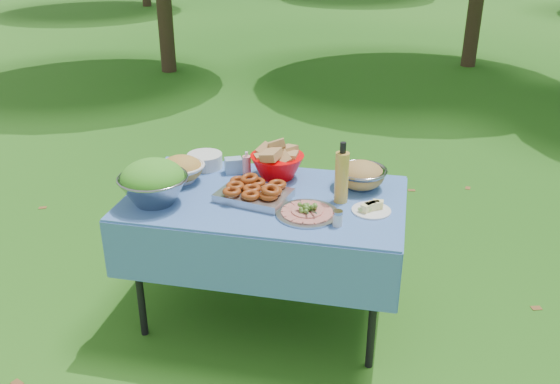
# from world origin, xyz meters

# --- Properties ---
(ground) EXTENTS (80.00, 80.00, 0.00)m
(ground) POSITION_xyz_m (0.00, 0.00, 0.00)
(ground) COLOR #0D3E0B
(ground) RESTS_ON ground
(picnic_table) EXTENTS (1.46, 0.86, 0.76)m
(picnic_table) POSITION_xyz_m (0.00, 0.00, 0.38)
(picnic_table) COLOR #82BFFA
(picnic_table) RESTS_ON ground
(salad_bowl) EXTENTS (0.38, 0.38, 0.23)m
(salad_bowl) POSITION_xyz_m (-0.54, -0.19, 0.88)
(salad_bowl) COLOR gray
(salad_bowl) RESTS_ON picnic_table
(pasta_bowl_white) EXTENTS (0.33, 0.33, 0.15)m
(pasta_bowl_white) POSITION_xyz_m (-0.50, 0.10, 0.83)
(pasta_bowl_white) COLOR white
(pasta_bowl_white) RESTS_ON picnic_table
(plate_stack) EXTENTS (0.23, 0.23, 0.08)m
(plate_stack) POSITION_xyz_m (-0.44, 0.32, 0.80)
(plate_stack) COLOR white
(plate_stack) RESTS_ON picnic_table
(wipes_box) EXTENTS (0.12, 0.10, 0.09)m
(wipes_box) POSITION_xyz_m (-0.25, 0.27, 0.80)
(wipes_box) COLOR #85ACCD
(wipes_box) RESTS_ON picnic_table
(sanitizer_bottle) EXTENTS (0.06, 0.06, 0.14)m
(sanitizer_bottle) POSITION_xyz_m (-0.17, 0.27, 0.83)
(sanitizer_bottle) COLOR pink
(sanitizer_bottle) RESTS_ON picnic_table
(bread_bowl) EXTENTS (0.36, 0.36, 0.20)m
(bread_bowl) POSITION_xyz_m (0.01, 0.27, 0.86)
(bread_bowl) COLOR #F30003
(bread_bowl) RESTS_ON picnic_table
(pasta_bowl_steel) EXTENTS (0.35, 0.35, 0.15)m
(pasta_bowl_steel) POSITION_xyz_m (0.48, 0.23, 0.83)
(pasta_bowl_steel) COLOR gray
(pasta_bowl_steel) RESTS_ON picnic_table
(fried_tray) EXTENTS (0.41, 0.33, 0.09)m
(fried_tray) POSITION_xyz_m (-0.05, -0.04, 0.80)
(fried_tray) COLOR #AAAAAF
(fried_tray) RESTS_ON picnic_table
(charcuterie_platter) EXTENTS (0.42, 0.42, 0.07)m
(charcuterie_platter) POSITION_xyz_m (0.25, -0.16, 0.80)
(charcuterie_platter) COLOR #A2A5A9
(charcuterie_platter) RESTS_ON picnic_table
(oil_bottle) EXTENTS (0.08, 0.08, 0.33)m
(oil_bottle) POSITION_xyz_m (0.40, 0.02, 0.92)
(oil_bottle) COLOR gold
(oil_bottle) RESTS_ON picnic_table
(cheese_plate) EXTENTS (0.26, 0.26, 0.05)m
(cheese_plate) POSITION_xyz_m (0.56, -0.06, 0.79)
(cheese_plate) COLOR white
(cheese_plate) RESTS_ON picnic_table
(shaker) EXTENTS (0.06, 0.06, 0.08)m
(shaker) POSITION_xyz_m (0.42, -0.25, 0.80)
(shaker) COLOR silver
(shaker) RESTS_ON picnic_table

